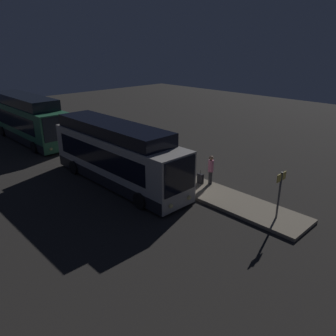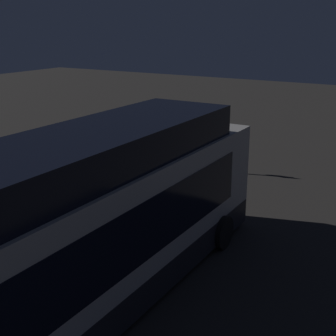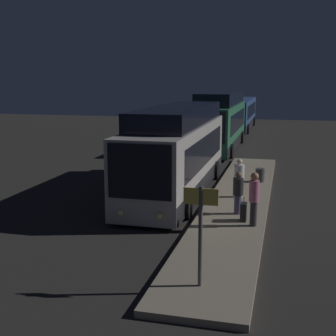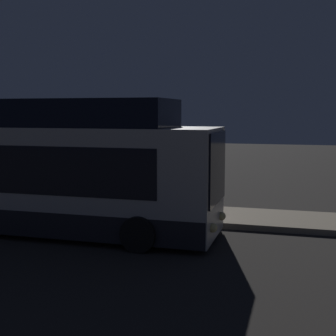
{
  "view_description": "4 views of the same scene",
  "coord_description": "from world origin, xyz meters",
  "px_view_note": "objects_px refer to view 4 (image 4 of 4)",
  "views": [
    {
      "loc": [
        15.08,
        -11.3,
        8.45
      ],
      "look_at": [
        2.84,
        0.55,
        1.93
      ],
      "focal_mm": 35.0,
      "sensor_mm": 36.0,
      "label": 1
    },
    {
      "loc": [
        -8.18,
        -6.04,
        5.96
      ],
      "look_at": [
        2.84,
        0.55,
        1.93
      ],
      "focal_mm": 50.0,
      "sensor_mm": 36.0,
      "label": 2
    },
    {
      "loc": [
        18.88,
        4.62,
        5.17
      ],
      "look_at": [
        2.84,
        0.55,
        1.93
      ],
      "focal_mm": 50.0,
      "sensor_mm": 36.0,
      "label": 3
    },
    {
      "loc": [
        6.44,
        -12.14,
        3.52
      ],
      "look_at": [
        2.84,
        0.55,
        1.93
      ],
      "focal_mm": 50.0,
      "sensor_mm": 36.0,
      "label": 4
    }
  ],
  "objects_px": {
    "passenger_waiting": "(167,185)",
    "passenger_with_bags": "(208,178)",
    "bus_lead": "(31,172)",
    "suitcase": "(192,200)",
    "passenger_boarding": "(97,183)",
    "trash_bin": "(29,190)"
  },
  "relations": [
    {
      "from": "passenger_boarding",
      "to": "passenger_waiting",
      "type": "xyz_separation_m",
      "value": [
        2.5,
        0.22,
        -0.02
      ]
    },
    {
      "from": "passenger_waiting",
      "to": "passenger_with_bags",
      "type": "xyz_separation_m",
      "value": [
        1.31,
        0.66,
        0.19
      ]
    },
    {
      "from": "passenger_boarding",
      "to": "passenger_waiting",
      "type": "height_order",
      "value": "passenger_boarding"
    },
    {
      "from": "bus_lead",
      "to": "trash_bin",
      "type": "height_order",
      "value": "bus_lead"
    },
    {
      "from": "bus_lead",
      "to": "suitcase",
      "type": "relative_size",
      "value": 12.54
    },
    {
      "from": "passenger_boarding",
      "to": "passenger_waiting",
      "type": "distance_m",
      "value": 2.51
    },
    {
      "from": "bus_lead",
      "to": "passenger_with_bags",
      "type": "height_order",
      "value": "bus_lead"
    },
    {
      "from": "passenger_with_bags",
      "to": "bus_lead",
      "type": "bearing_deg",
      "value": 67.76
    },
    {
      "from": "passenger_waiting",
      "to": "passenger_with_bags",
      "type": "relative_size",
      "value": 0.85
    },
    {
      "from": "passenger_boarding",
      "to": "passenger_waiting",
      "type": "relative_size",
      "value": 1.03
    },
    {
      "from": "passenger_boarding",
      "to": "passenger_waiting",
      "type": "bearing_deg",
      "value": -5.15
    },
    {
      "from": "passenger_waiting",
      "to": "passenger_with_bags",
      "type": "distance_m",
      "value": 1.48
    },
    {
      "from": "trash_bin",
      "to": "bus_lead",
      "type": "bearing_deg",
      "value": -56.24
    },
    {
      "from": "passenger_waiting",
      "to": "suitcase",
      "type": "xyz_separation_m",
      "value": [
        0.82,
        0.29,
        -0.53
      ]
    },
    {
      "from": "bus_lead",
      "to": "suitcase",
      "type": "bearing_deg",
      "value": 39.22
    },
    {
      "from": "passenger_waiting",
      "to": "suitcase",
      "type": "distance_m",
      "value": 1.01
    },
    {
      "from": "passenger_with_bags",
      "to": "trash_bin",
      "type": "height_order",
      "value": "passenger_with_bags"
    },
    {
      "from": "bus_lead",
      "to": "passenger_waiting",
      "type": "distance_m",
      "value": 4.56
    },
    {
      "from": "bus_lead",
      "to": "suitcase",
      "type": "height_order",
      "value": "bus_lead"
    },
    {
      "from": "trash_bin",
      "to": "passenger_with_bags",
      "type": "bearing_deg",
      "value": 1.44
    },
    {
      "from": "passenger_waiting",
      "to": "passenger_boarding",
      "type": "bearing_deg",
      "value": -122.6
    },
    {
      "from": "bus_lead",
      "to": "passenger_boarding",
      "type": "xyz_separation_m",
      "value": [
        0.8,
        2.85,
        -0.71
      ]
    }
  ]
}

